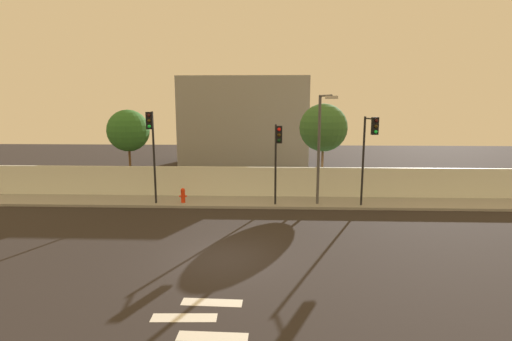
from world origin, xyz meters
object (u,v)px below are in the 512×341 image
at_px(traffic_light_right, 152,138).
at_px(roadside_tree_leftmost, 128,131).
at_px(street_lamp_curbside, 321,140).
at_px(fire_hydrant, 183,195).
at_px(roadside_tree_midleft, 323,128).
at_px(traffic_light_left, 277,148).
at_px(traffic_light_center, 369,142).

bearing_deg(traffic_light_right, roadside_tree_leftmost, 125.52).
bearing_deg(street_lamp_curbside, traffic_light_right, -176.51).
distance_m(fire_hydrant, roadside_tree_midleft, 9.53).
distance_m(traffic_light_left, traffic_light_right, 6.82).
height_order(traffic_light_right, fire_hydrant, traffic_light_right).
height_order(traffic_light_right, roadside_tree_leftmost, roadside_tree_leftmost).
height_order(traffic_light_left, roadside_tree_midleft, roadside_tree_midleft).
distance_m(roadside_tree_leftmost, roadside_tree_midleft, 12.36).
distance_m(street_lamp_curbside, roadside_tree_leftmost, 12.23).
distance_m(traffic_light_left, roadside_tree_midleft, 4.87).
bearing_deg(roadside_tree_leftmost, street_lamp_curbside, -14.85).
bearing_deg(roadside_tree_midleft, traffic_light_center, -62.14).
xyz_separation_m(traffic_light_center, street_lamp_curbside, (-2.50, 0.56, 0.04)).
bearing_deg(roadside_tree_midleft, traffic_light_right, -159.20).
xyz_separation_m(fire_hydrant, roadside_tree_midleft, (8.30, 2.91, 3.67)).
bearing_deg(traffic_light_center, roadside_tree_leftmost, 165.53).
xyz_separation_m(fire_hydrant, roadside_tree_leftmost, (-4.06, 2.91, 3.46)).
relative_size(fire_hydrant, roadside_tree_leftmost, 0.16).
height_order(traffic_light_center, roadside_tree_leftmost, roadside_tree_leftmost).
bearing_deg(traffic_light_center, street_lamp_curbside, 167.35).
bearing_deg(roadside_tree_midleft, fire_hydrant, -160.68).
xyz_separation_m(traffic_light_center, traffic_light_right, (-11.68, -0.00, 0.17)).
height_order(fire_hydrant, roadside_tree_midleft, roadside_tree_midleft).
bearing_deg(street_lamp_curbside, traffic_light_left, -164.19).
relative_size(traffic_light_center, traffic_light_right, 0.95).
bearing_deg(traffic_light_left, fire_hydrant, 170.52).
xyz_separation_m(traffic_light_right, street_lamp_curbside, (9.18, 0.56, -0.13)).
bearing_deg(traffic_light_right, traffic_light_left, -0.96).
bearing_deg(traffic_light_left, traffic_light_center, 1.33).
height_order(traffic_light_left, fire_hydrant, traffic_light_left).
relative_size(traffic_light_left, traffic_light_right, 0.87).
distance_m(traffic_light_right, street_lamp_curbside, 9.20).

